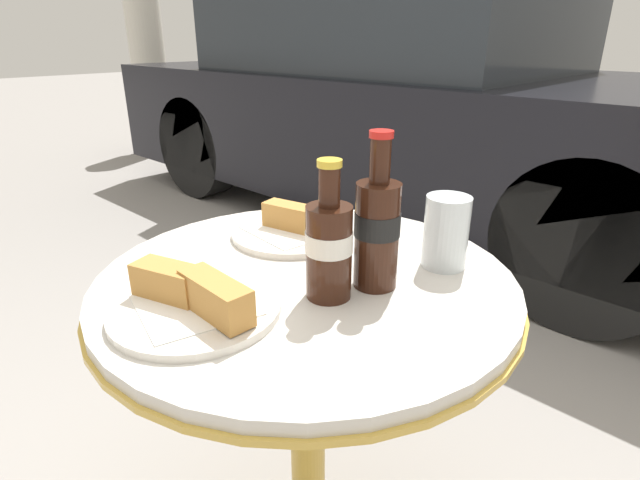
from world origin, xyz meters
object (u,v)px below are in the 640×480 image
(bistro_table, at_px, (307,350))
(parked_car, at_px, (410,106))
(cola_bottle_right, at_px, (329,246))
(lunch_plate_near, at_px, (293,228))
(drinking_glass, at_px, (446,235))
(pedestrian, at_px, (148,56))
(lunch_plate_far, at_px, (195,301))
(cola_bottle_left, at_px, (377,228))

(bistro_table, height_order, parked_car, parked_car)
(cola_bottle_right, bearing_deg, lunch_plate_near, 148.52)
(drinking_glass, height_order, parked_car, parked_car)
(parked_car, relative_size, pedestrian, 2.62)
(bistro_table, relative_size, pedestrian, 0.46)
(lunch_plate_near, xyz_separation_m, lunch_plate_far, (0.11, -0.30, 0.01))
(drinking_glass, height_order, lunch_plate_near, drinking_glass)
(lunch_plate_near, distance_m, lunch_plate_far, 0.32)
(cola_bottle_left, distance_m, cola_bottle_right, 0.08)
(bistro_table, height_order, lunch_plate_far, lunch_plate_far)
(bistro_table, distance_m, parked_car, 2.55)
(lunch_plate_near, bearing_deg, cola_bottle_right, -31.48)
(bistro_table, bearing_deg, parked_car, 119.99)
(bistro_table, bearing_deg, pedestrian, 153.92)
(bistro_table, xyz_separation_m, pedestrian, (-4.12, 2.02, 0.32))
(drinking_glass, bearing_deg, cola_bottle_left, -106.77)
(cola_bottle_left, height_order, lunch_plate_far, cola_bottle_left)
(bistro_table, relative_size, parked_car, 0.17)
(bistro_table, relative_size, drinking_glass, 5.93)
(drinking_glass, bearing_deg, lunch_plate_near, -164.25)
(bistro_table, bearing_deg, cola_bottle_left, 24.31)
(parked_car, bearing_deg, bistro_table, -60.01)
(cola_bottle_left, relative_size, drinking_glass, 1.97)
(lunch_plate_near, distance_m, parked_car, 2.39)
(cola_bottle_left, relative_size, parked_car, 0.06)
(cola_bottle_right, relative_size, lunch_plate_near, 0.88)
(drinking_glass, relative_size, parked_car, 0.03)
(cola_bottle_right, xyz_separation_m, lunch_plate_far, (-0.10, -0.17, -0.06))
(bistro_table, height_order, drinking_glass, drinking_glass)
(lunch_plate_far, relative_size, pedestrian, 0.15)
(lunch_plate_near, height_order, lunch_plate_far, lunch_plate_far)
(drinking_glass, xyz_separation_m, parked_car, (-1.42, 2.02, -0.11))
(cola_bottle_right, bearing_deg, pedestrian, 154.03)
(bistro_table, distance_m, drinking_glass, 0.31)
(cola_bottle_left, relative_size, lunch_plate_far, 1.00)
(drinking_glass, bearing_deg, cola_bottle_right, -108.25)
(cola_bottle_left, relative_size, lunch_plate_near, 1.02)
(cola_bottle_left, distance_m, lunch_plate_near, 0.26)
(cola_bottle_left, distance_m, pedestrian, 4.66)
(bistro_table, height_order, cola_bottle_left, cola_bottle_left)
(lunch_plate_far, distance_m, pedestrian, 4.65)
(cola_bottle_right, height_order, pedestrian, pedestrian)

